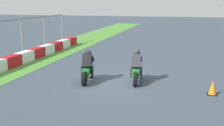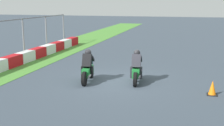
% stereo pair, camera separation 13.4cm
% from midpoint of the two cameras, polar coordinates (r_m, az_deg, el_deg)
% --- Properties ---
extents(ground_plane, '(120.00, 120.00, 0.00)m').
position_cam_midpoint_polar(ground_plane, '(13.95, 0.34, -3.53)').
color(ground_plane, '#38444F').
extents(rider_lane_a, '(2.04, 0.57, 1.51)m').
position_cam_midpoint_polar(rider_lane_a, '(13.68, 4.42, -1.18)').
color(rider_lane_a, black).
rests_on(rider_lane_a, ground_plane).
extents(rider_lane_b, '(2.04, 0.58, 1.51)m').
position_cam_midpoint_polar(rider_lane_b, '(13.79, -4.94, -1.09)').
color(rider_lane_b, black).
rests_on(rider_lane_b, ground_plane).
extents(traffic_cone, '(0.40, 0.40, 0.59)m').
position_cam_midpoint_polar(traffic_cone, '(12.57, 18.37, -4.57)').
color(traffic_cone, black).
rests_on(traffic_cone, ground_plane).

